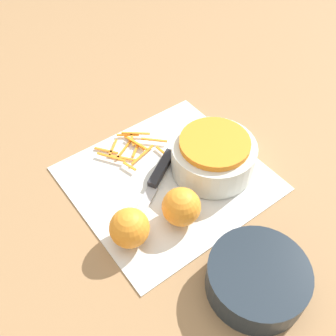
% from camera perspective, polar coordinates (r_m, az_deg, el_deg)
% --- Properties ---
extents(ground_plane, '(4.00, 4.00, 0.00)m').
position_cam_1_polar(ground_plane, '(0.86, 0.00, -1.59)').
color(ground_plane, '#9E754C').
extents(cutting_board, '(0.40, 0.37, 0.01)m').
position_cam_1_polar(cutting_board, '(0.86, 0.00, -1.46)').
color(cutting_board, silver).
rests_on(cutting_board, ground_plane).
extents(bowl_speckled, '(0.18, 0.18, 0.08)m').
position_cam_1_polar(bowl_speckled, '(0.85, 6.60, 1.92)').
color(bowl_speckled, silver).
rests_on(bowl_speckled, cutting_board).
extents(bowl_dark, '(0.18, 0.18, 0.06)m').
position_cam_1_polar(bowl_dark, '(0.71, 12.81, -15.35)').
color(bowl_dark, '#1E2833').
rests_on(bowl_dark, ground_plane).
extents(knife, '(0.21, 0.14, 0.02)m').
position_cam_1_polar(knife, '(0.85, -1.26, -0.96)').
color(knife, '#232328').
rests_on(knife, cutting_board).
extents(orange_left, '(0.08, 0.08, 0.08)m').
position_cam_1_polar(orange_left, '(0.76, 1.94, -5.64)').
color(orange_left, orange).
rests_on(orange_left, cutting_board).
extents(orange_right, '(0.08, 0.08, 0.08)m').
position_cam_1_polar(orange_right, '(0.73, -5.61, -8.64)').
color(orange_right, orange).
rests_on(orange_right, cutting_board).
extents(peel_pile, '(0.15, 0.16, 0.01)m').
position_cam_1_polar(peel_pile, '(0.91, -5.21, 2.93)').
color(peel_pile, orange).
rests_on(peel_pile, cutting_board).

